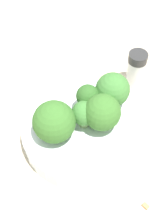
% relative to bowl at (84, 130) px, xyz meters
% --- Properties ---
extents(ground_plane, '(3.00, 3.00, 0.00)m').
position_rel_bowl_xyz_m(ground_plane, '(0.00, 0.00, -0.02)').
color(ground_plane, beige).
extents(bowl, '(0.18, 0.18, 0.03)m').
position_rel_bowl_xyz_m(bowl, '(0.00, 0.00, 0.00)').
color(bowl, silver).
rests_on(bowl, ground_plane).
extents(broccoli_floret_0, '(0.03, 0.03, 0.05)m').
position_rel_bowl_xyz_m(broccoli_floret_0, '(0.01, -0.03, 0.05)').
color(broccoli_floret_0, '#7A9E5B').
rests_on(broccoli_floret_0, bowl).
extents(broccoli_floret_1, '(0.03, 0.03, 0.04)m').
position_rel_bowl_xyz_m(broccoli_floret_1, '(-0.00, 0.00, 0.04)').
color(broccoli_floret_1, '#7A9E5B').
rests_on(broccoli_floret_1, bowl).
extents(broccoli_floret_2, '(0.05, 0.05, 0.06)m').
position_rel_bowl_xyz_m(broccoli_floret_2, '(-0.02, -0.05, 0.05)').
color(broccoli_floret_2, '#8EB770').
rests_on(broccoli_floret_2, bowl).
extents(broccoli_floret_3, '(0.05, 0.05, 0.06)m').
position_rel_bowl_xyz_m(broccoli_floret_3, '(-0.02, -0.01, 0.05)').
color(broccoli_floret_3, '#84AD66').
rests_on(broccoli_floret_3, bowl).
extents(broccoli_floret_4, '(0.06, 0.06, 0.06)m').
position_rel_bowl_xyz_m(broccoli_floret_4, '(0.03, 0.03, 0.04)').
color(broccoli_floret_4, '#7A9E5B').
rests_on(broccoli_floret_4, bowl).
extents(pepper_shaker, '(0.03, 0.03, 0.07)m').
position_rel_bowl_xyz_m(pepper_shaker, '(-0.03, -0.13, 0.02)').
color(pepper_shaker, silver).
rests_on(pepper_shaker, ground_plane).
extents(almond_crumb_1, '(0.01, 0.01, 0.01)m').
position_rel_bowl_xyz_m(almond_crumb_1, '(-0.12, 0.07, -0.01)').
color(almond_crumb_1, '#AD7F4C').
rests_on(almond_crumb_1, ground_plane).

